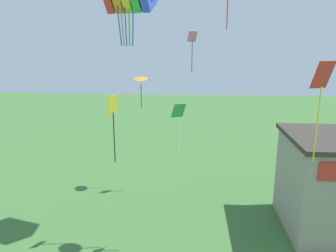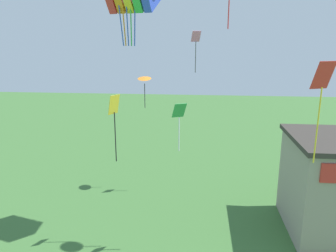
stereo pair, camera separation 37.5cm
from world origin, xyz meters
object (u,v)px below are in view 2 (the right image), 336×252
at_px(kite_red_diamond, 321,91).
at_px(kite_yellow_diamond, 114,116).
at_px(kite_green_diamond, 179,118).
at_px(kite_orange_delta, 144,79).
at_px(kite_pink_diamond, 196,44).

relative_size(kite_red_diamond, kite_yellow_diamond, 1.14).
xyz_separation_m(kite_green_diamond, kite_orange_delta, (-2.75, 6.94, 0.94)).
bearing_deg(kite_orange_delta, kite_pink_diamond, -2.89).
bearing_deg(kite_yellow_diamond, kite_pink_diamond, 61.00).
xyz_separation_m(kite_orange_delta, kite_red_diamond, (7.86, -9.34, 0.66)).
height_order(kite_green_diamond, kite_pink_diamond, kite_pink_diamond).
relative_size(kite_pink_diamond, kite_red_diamond, 0.69).
bearing_deg(kite_green_diamond, kite_red_diamond, -25.24).
bearing_deg(kite_red_diamond, kite_orange_delta, 130.05).
bearing_deg(kite_yellow_diamond, kite_green_diamond, -5.97).
bearing_deg(kite_yellow_diamond, kite_red_diamond, -18.50).
bearing_deg(kite_red_diamond, kite_green_diamond, 154.76).
distance_m(kite_green_diamond, kite_pink_diamond, 7.50).
xyz_separation_m(kite_pink_diamond, kite_red_diamond, (4.56, -9.18, -1.57)).
distance_m(kite_orange_delta, kite_red_diamond, 12.22).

